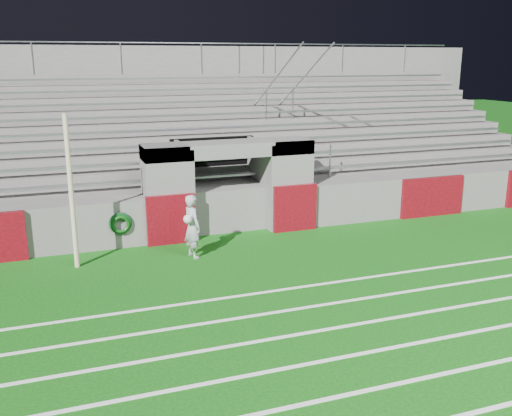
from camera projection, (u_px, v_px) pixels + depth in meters
name	position (u px, v px, depth m)	size (l,w,h in m)	color
ground	(274.00, 273.00, 13.27)	(90.00, 90.00, 0.00)	#0D4D0C
field_post	(71.00, 193.00, 13.19)	(0.12, 0.12, 3.65)	beige
field_markings	(394.00, 385.00, 8.72)	(28.00, 8.09, 0.01)	white
stadium_structure	(192.00, 156.00, 20.14)	(26.00, 8.48, 5.42)	#605D5B
goalkeeper_with_ball	(192.00, 226.00, 14.13)	(0.52, 0.66, 1.61)	#A1A5AA
hose_coil	(121.00, 224.00, 14.74)	(0.59, 0.15, 0.59)	#0B3915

